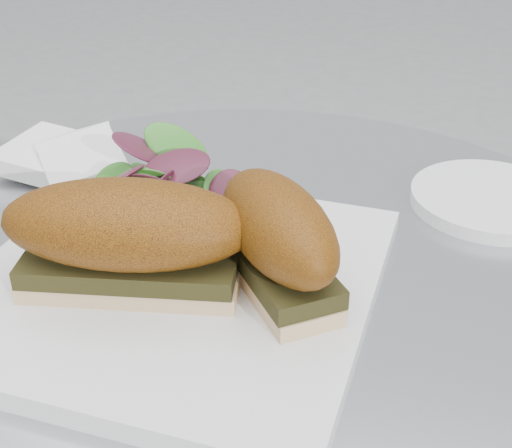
{
  "coord_description": "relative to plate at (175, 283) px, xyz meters",
  "views": [
    {
      "loc": [
        0.12,
        -0.44,
        1.04
      ],
      "look_at": [
        0.01,
        0.02,
        0.77
      ],
      "focal_mm": 50.0,
      "sensor_mm": 36.0,
      "label": 1
    }
  ],
  "objects": [
    {
      "name": "sandwich_right",
      "position": [
        0.08,
        0.0,
        0.05
      ],
      "size": [
        0.13,
        0.15,
        0.08
      ],
      "rotation": [
        0.0,
        0.0,
        -0.94
      ],
      "color": "#D8B887",
      "rests_on": "plate"
    },
    {
      "name": "napkin",
      "position": [
        -0.17,
        0.16,
        0.0
      ],
      "size": [
        0.16,
        0.16,
        0.02
      ],
      "primitive_type": null,
      "rotation": [
        0.0,
        0.0,
        -0.4
      ],
      "color": "white",
      "rests_on": "table"
    },
    {
      "name": "sandwich_left",
      "position": [
        -0.02,
        -0.02,
        0.05
      ],
      "size": [
        0.19,
        0.11,
        0.08
      ],
      "rotation": [
        0.0,
        0.0,
        0.15
      ],
      "color": "#D8B887",
      "rests_on": "plate"
    },
    {
      "name": "salad",
      "position": [
        -0.04,
        0.09,
        0.03
      ],
      "size": [
        0.12,
        0.12,
        0.05
      ],
      "primitive_type": null,
      "color": "#418B2D",
      "rests_on": "plate"
    },
    {
      "name": "saucer",
      "position": [
        0.23,
        0.2,
        -0.0
      ],
      "size": [
        0.14,
        0.14,
        0.01
      ],
      "primitive_type": "cylinder",
      "color": "white",
      "rests_on": "table"
    },
    {
      "name": "plate",
      "position": [
        0.0,
        0.0,
        0.0
      ],
      "size": [
        0.31,
        0.31,
        0.02
      ],
      "primitive_type": "cube",
      "rotation": [
        0.0,
        0.0,
        -0.08
      ],
      "color": "white",
      "rests_on": "table"
    }
  ]
}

